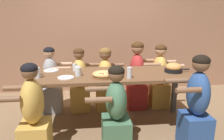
{
  "coord_description": "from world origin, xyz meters",
  "views": [
    {
      "loc": [
        -0.32,
        -2.9,
        1.58
      ],
      "look_at": [
        0.0,
        0.0,
        0.84
      ],
      "focal_mm": 35.0,
      "sensor_mm": 36.0,
      "label": 1
    }
  ],
  "objects_px": {
    "skillet_bowl": "(174,68)",
    "drinking_glass_c": "(78,72)",
    "drinking_glass_d": "(37,72)",
    "diner_far_midleft": "(80,83)",
    "diner_near_left": "(33,117)",
    "diner_far_center": "(106,81)",
    "drinking_glass_a": "(129,73)",
    "drinking_glass_b": "(38,73)",
    "diner_far_right": "(160,79)",
    "empty_plate_b": "(51,70)",
    "diner_near_center": "(116,114)",
    "diner_near_right": "(196,106)",
    "drinking_glass_e": "(77,70)",
    "diner_far_left": "(52,83)",
    "diner_far_midright": "(137,78)",
    "pizza_board_main": "(103,75)",
    "empty_plate_a": "(66,78)",
    "cocktail_glass_blue": "(75,68)"
  },
  "relations": [
    {
      "from": "diner_near_left",
      "to": "empty_plate_a",
      "type": "bearing_deg",
      "value": -34.43
    },
    {
      "from": "drinking_glass_d",
      "to": "drinking_glass_e",
      "type": "height_order",
      "value": "drinking_glass_d"
    },
    {
      "from": "diner_near_left",
      "to": "diner_near_center",
      "type": "distance_m",
      "value": 0.91
    },
    {
      "from": "empty_plate_a",
      "to": "diner_near_right",
      "type": "relative_size",
      "value": 0.18
    },
    {
      "from": "drinking_glass_b",
      "to": "drinking_glass_d",
      "type": "xyz_separation_m",
      "value": [
        -0.03,
        0.12,
        -0.01
      ]
    },
    {
      "from": "empty_plate_b",
      "to": "diner_near_left",
      "type": "distance_m",
      "value": 0.93
    },
    {
      "from": "diner_near_left",
      "to": "diner_far_center",
      "type": "height_order",
      "value": "diner_near_left"
    },
    {
      "from": "drinking_glass_d",
      "to": "diner_far_midleft",
      "type": "distance_m",
      "value": 0.9
    },
    {
      "from": "skillet_bowl",
      "to": "drinking_glass_c",
      "type": "relative_size",
      "value": 3.06
    },
    {
      "from": "diner_near_right",
      "to": "diner_far_midright",
      "type": "height_order",
      "value": "diner_far_midright"
    },
    {
      "from": "drinking_glass_a",
      "to": "diner_near_right",
      "type": "height_order",
      "value": "diner_near_right"
    },
    {
      "from": "drinking_glass_b",
      "to": "drinking_glass_e",
      "type": "distance_m",
      "value": 0.53
    },
    {
      "from": "drinking_glass_c",
      "to": "diner_far_midleft",
      "type": "xyz_separation_m",
      "value": [
        -0.01,
        0.7,
        -0.37
      ]
    },
    {
      "from": "drinking_glass_a",
      "to": "drinking_glass_b",
      "type": "xyz_separation_m",
      "value": [
        -1.16,
        0.14,
        -0.0
      ]
    },
    {
      "from": "drinking_glass_a",
      "to": "diner_far_midleft",
      "type": "xyz_separation_m",
      "value": [
        -0.66,
        0.88,
        -0.38
      ]
    },
    {
      "from": "drinking_glass_b",
      "to": "drinking_glass_e",
      "type": "relative_size",
      "value": 1.32
    },
    {
      "from": "diner_far_right",
      "to": "drinking_glass_a",
      "type": "bearing_deg",
      "value": -38.68
    },
    {
      "from": "drinking_glass_e",
      "to": "diner_near_right",
      "type": "height_order",
      "value": "diner_near_right"
    },
    {
      "from": "drinking_glass_d",
      "to": "diner_far_midleft",
      "type": "bearing_deg",
      "value": 48.97
    },
    {
      "from": "diner_far_center",
      "to": "diner_far_midright",
      "type": "bearing_deg",
      "value": 90.0
    },
    {
      "from": "empty_plate_b",
      "to": "cocktail_glass_blue",
      "type": "distance_m",
      "value": 0.35
    },
    {
      "from": "drinking_glass_a",
      "to": "diner_far_left",
      "type": "xyz_separation_m",
      "value": [
        -1.13,
        0.88,
        -0.37
      ]
    },
    {
      "from": "diner_near_left",
      "to": "diner_far_midright",
      "type": "xyz_separation_m",
      "value": [
        1.44,
        1.25,
        0.04
      ]
    },
    {
      "from": "drinking_glass_a",
      "to": "diner_near_left",
      "type": "bearing_deg",
      "value": -162.12
    },
    {
      "from": "diner_near_left",
      "to": "diner_far_midright",
      "type": "height_order",
      "value": "diner_far_midright"
    },
    {
      "from": "cocktail_glass_blue",
      "to": "diner_far_midright",
      "type": "distance_m",
      "value": 1.14
    },
    {
      "from": "skillet_bowl",
      "to": "diner_far_left",
      "type": "bearing_deg",
      "value": 160.63
    },
    {
      "from": "diner_near_left",
      "to": "diner_far_center",
      "type": "relative_size",
      "value": 1.03
    },
    {
      "from": "diner_near_left",
      "to": "skillet_bowl",
      "type": "bearing_deg",
      "value": -71.35
    },
    {
      "from": "pizza_board_main",
      "to": "cocktail_glass_blue",
      "type": "height_order",
      "value": "cocktail_glass_blue"
    },
    {
      "from": "drinking_glass_b",
      "to": "diner_near_right",
      "type": "distance_m",
      "value": 2.0
    },
    {
      "from": "diner_far_left",
      "to": "diner_near_left",
      "type": "bearing_deg",
      "value": -0.13
    },
    {
      "from": "cocktail_glass_blue",
      "to": "drinking_glass_e",
      "type": "distance_m",
      "value": 0.15
    },
    {
      "from": "empty_plate_b",
      "to": "diner_near_left",
      "type": "relative_size",
      "value": 0.2
    },
    {
      "from": "diner_far_midright",
      "to": "drinking_glass_c",
      "type": "bearing_deg",
      "value": -53.91
    },
    {
      "from": "empty_plate_b",
      "to": "drinking_glass_e",
      "type": "distance_m",
      "value": 0.43
    },
    {
      "from": "cocktail_glass_blue",
      "to": "diner_far_right",
      "type": "distance_m",
      "value": 1.51
    },
    {
      "from": "cocktail_glass_blue",
      "to": "drinking_glass_b",
      "type": "distance_m",
      "value": 0.56
    },
    {
      "from": "drinking_glass_a",
      "to": "drinking_glass_c",
      "type": "relative_size",
      "value": 1.23
    },
    {
      "from": "pizza_board_main",
      "to": "drinking_glass_e",
      "type": "xyz_separation_m",
      "value": [
        -0.34,
        0.23,
        0.01
      ]
    },
    {
      "from": "empty_plate_a",
      "to": "diner_near_center",
      "type": "relative_size",
      "value": 0.2
    },
    {
      "from": "diner_near_center",
      "to": "cocktail_glass_blue",
      "type": "bearing_deg",
      "value": 30.31
    },
    {
      "from": "drinking_glass_d",
      "to": "diner_far_right",
      "type": "xyz_separation_m",
      "value": [
        1.91,
        0.62,
        -0.33
      ]
    },
    {
      "from": "diner_near_right",
      "to": "diner_far_right",
      "type": "relative_size",
      "value": 1.04
    },
    {
      "from": "diner_far_midleft",
      "to": "diner_near_left",
      "type": "xyz_separation_m",
      "value": [
        -0.47,
        -1.25,
        0.02
      ]
    },
    {
      "from": "drinking_glass_d",
      "to": "diner_far_right",
      "type": "bearing_deg",
      "value": 17.99
    },
    {
      "from": "drinking_glass_c",
      "to": "diner_near_right",
      "type": "height_order",
      "value": "diner_near_right"
    },
    {
      "from": "pizza_board_main",
      "to": "diner_far_left",
      "type": "distance_m",
      "value": 1.17
    },
    {
      "from": "drinking_glass_c",
      "to": "drinking_glass_a",
      "type": "bearing_deg",
      "value": -15.79
    },
    {
      "from": "pizza_board_main",
      "to": "diner_far_right",
      "type": "relative_size",
      "value": 0.26
    }
  ]
}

